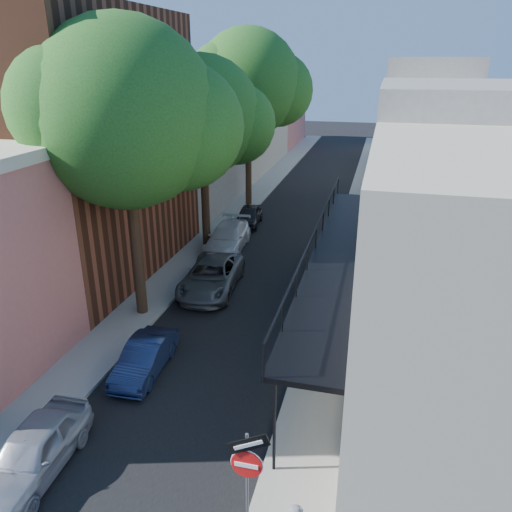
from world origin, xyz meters
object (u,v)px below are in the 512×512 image
Objects in this scene: parked_car_b at (145,358)px; oak_near at (139,118)px; parked_car_e at (249,216)px; oak_mid at (211,118)px; oak_far at (256,85)px; sign_post at (247,468)px; parked_car_c at (211,276)px; parked_car_d at (228,238)px; parked_car_a at (33,451)px.

oak_near is at bearing 108.01° from parked_car_b.
oak_mid is at bearing -105.65° from parked_car_e.
oak_near is 17.01m from oak_far.
sign_post is 12.95m from parked_car_c.
parked_car_d is (0.82, -0.16, -6.36)m from oak_mid.
parked_car_d is at bearing 84.39° from oak_near.
oak_far reaches higher than parked_car_d.
oak_far is 3.10× the size of parked_car_a.
sign_post is 0.78× the size of parked_car_a.
parked_car_a reaches higher than parked_car_e.
oak_mid is 6.42m from parked_car_d.
oak_mid is at bearing 89.70° from parked_car_a.
oak_far is at bearing 91.26° from parked_car_b.
parked_car_a is (0.82, -16.70, -6.40)m from oak_mid.
oak_near is 8.48m from parked_car_b.
parked_car_d is at bearing 90.83° from parked_car_b.
oak_mid reaches higher than parked_car_e.
sign_post is at bearing -8.63° from parked_car_a.
oak_near is at bearing -125.86° from parked_car_c.
sign_post is at bearing -79.98° from parked_car_e.
parked_car_e is (0.82, 4.32, -6.45)m from oak_mid.
oak_far is 11.93m from parked_car_d.
oak_far is (0.06, 9.04, 1.20)m from oak_mid.
oak_near is at bearing 125.09° from sign_post.
parked_car_a is at bearing -98.50° from parked_car_c.
parked_car_c is (0.08, 6.63, 0.12)m from parked_car_b.
sign_post is 0.60× the size of parked_car_c.
sign_post is 19.14m from oak_mid.
parked_car_b is 0.96× the size of parked_car_e.
parked_car_c is at bearing -84.47° from parked_car_d.
parked_car_e is at bearing 90.73° from parked_car_c.
oak_far is 2.40× the size of parked_car_c.
parked_car_a is at bearing -87.19° from oak_mid.
oak_far reaches higher than parked_car_e.
parked_car_e is at bearing 104.94° from sign_post.
oak_near is 2.97× the size of parked_car_a.
parked_car_d reaches higher than parked_car_a.
parked_car_c is 9.71m from parked_car_e.
oak_near is at bearing 91.91° from parked_car_a.
parked_car_b is 16.33m from parked_car_e.
parked_car_b is (0.77, 4.71, -0.09)m from parked_car_a.
parked_car_c is (-4.92, 11.90, -1.35)m from sign_post.
oak_near is 11.36m from parked_car_a.
parked_car_c is at bearing -72.76° from oak_mid.
sign_post is 5.95m from parked_car_a.
sign_post is 22.38m from parked_car_e.
parked_car_e is (-0.84, 9.67, -0.08)m from parked_car_c.
sign_post reaches higher than parked_car_b.
parked_car_d is (-5.76, 17.10, -1.34)m from sign_post.
parked_car_b is at bearing -89.98° from parked_car_d.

